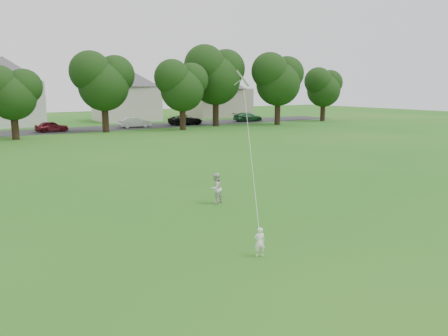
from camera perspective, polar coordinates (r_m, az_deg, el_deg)
ground at (r=13.53m, az=3.31°, el=-11.12°), size 160.00×160.00×0.00m
street at (r=52.85m, az=-25.00°, el=4.20°), size 90.00×7.00×0.01m
toddler at (r=13.20m, az=4.68°, el=-9.60°), size 0.39×0.32×0.91m
older_boy at (r=18.85m, az=-1.07°, el=-2.67°), size 0.79×0.70×1.35m
kite at (r=17.39m, az=3.30°, el=4.05°), size 3.14×4.72×10.90m
tree_row at (r=47.19m, az=-22.09°, el=11.29°), size 81.62×8.81×11.03m
parked_cars at (r=52.36m, az=-21.48°, el=5.09°), size 63.08×2.41×1.28m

